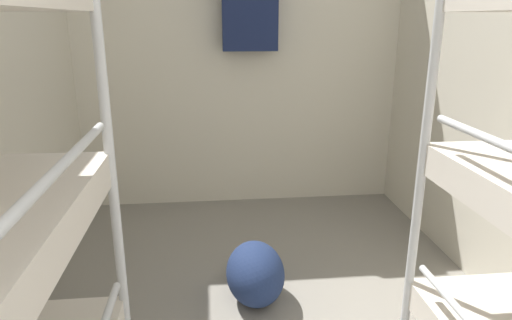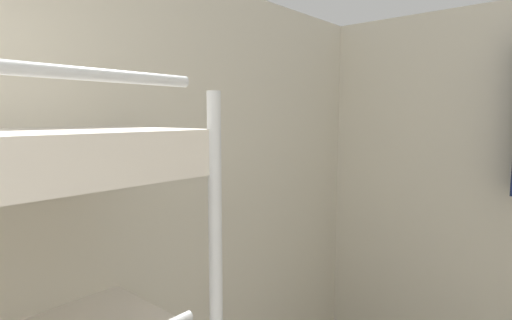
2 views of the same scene
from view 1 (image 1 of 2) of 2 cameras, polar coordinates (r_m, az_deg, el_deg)
The scene contains 2 objects.
wall_back at distance 3.93m, azimuth -2.07°, elevation 12.23°, with size 2.84×0.06×2.49m.
duffel_bag at distance 2.74m, azimuth -0.10°, elevation -13.95°, with size 0.34×0.48×0.34m.
Camera 1 is at (-0.28, 0.41, 1.58)m, focal length 32.00 mm.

